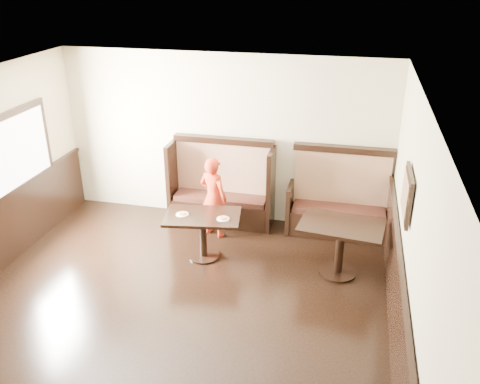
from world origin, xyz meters
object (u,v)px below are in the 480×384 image
(booth_neighbor, at_px, (339,206))
(child, at_px, (213,197))
(table_main, at_px, (203,225))
(booth_main, at_px, (222,192))
(table_neighbor, at_px, (341,237))

(booth_neighbor, bearing_deg, child, -165.09)
(booth_neighbor, height_order, table_main, booth_neighbor)
(booth_neighbor, relative_size, child, 1.24)
(booth_neighbor, xyz_separation_m, table_main, (-1.92, -1.22, 0.05))
(booth_main, relative_size, booth_neighbor, 1.06)
(table_neighbor, distance_m, child, 2.14)
(booth_main, distance_m, table_neighbor, 2.36)
(booth_main, height_order, booth_neighbor, same)
(booth_main, bearing_deg, table_neighbor, -31.07)
(table_main, bearing_deg, table_neighbor, -8.79)
(table_neighbor, height_order, child, child)
(table_neighbor, bearing_deg, booth_main, 155.79)
(booth_neighbor, height_order, table_neighbor, booth_neighbor)
(booth_main, xyz_separation_m, table_main, (0.03, -1.22, 0.01))
(table_neighbor, xyz_separation_m, child, (-2.03, 0.70, 0.08))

